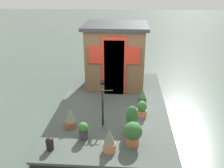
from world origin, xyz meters
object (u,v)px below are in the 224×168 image
(houseboat_cabin, at_px, (116,55))
(bicycle, at_px, (103,100))
(potted_plant_geranium, at_px, (83,130))
(potted_plant_basil, at_px, (109,140))
(potted_plant_thyme, at_px, (132,120))
(potted_plant_lavender, at_px, (143,97))
(mooring_bollard, at_px, (50,143))
(potted_plant_mint, at_px, (142,109))
(potted_plant_fern, at_px, (70,119))
(potted_plant_ivy, at_px, (133,133))

(houseboat_cabin, relative_size, bicycle, 1.18)
(bicycle, bearing_deg, potted_plant_geranium, 165.42)
(potted_plant_basil, bearing_deg, potted_plant_thyme, -31.98)
(potted_plant_thyme, bearing_deg, potted_plant_lavender, -11.90)
(bicycle, distance_m, potted_plant_thyme, 1.13)
(bicycle, relative_size, mooring_bollard, 5.93)
(potted_plant_mint, height_order, potted_plant_lavender, potted_plant_mint)
(bicycle, xyz_separation_m, potted_plant_geranium, (-1.18, 0.31, -0.19))
(houseboat_cabin, relative_size, potted_plant_lavender, 4.97)
(potted_plant_lavender, relative_size, mooring_bollard, 1.41)
(potted_plant_fern, bearing_deg, potted_plant_ivy, -111.05)
(houseboat_cabin, xyz_separation_m, potted_plant_basil, (-3.65, -0.08, -0.77))
(potted_plant_geranium, bearing_deg, potted_plant_mint, -50.65)
(houseboat_cabin, xyz_separation_m, mooring_bollard, (-3.69, 1.16, -0.87))
(potted_plant_fern, relative_size, potted_plant_ivy, 0.92)
(potted_plant_basil, bearing_deg, potted_plant_geranium, 57.26)
(potted_plant_basil, xyz_separation_m, potted_plant_geranium, (0.39, 0.61, -0.04))
(potted_plant_fern, height_order, potted_plant_lavender, potted_plant_fern)
(bicycle, relative_size, potted_plant_basil, 3.22)
(potted_plant_fern, bearing_deg, mooring_bollard, 165.08)
(potted_plant_mint, height_order, potted_plant_basil, potted_plant_basil)
(potted_plant_thyme, distance_m, mooring_bollard, 1.89)
(potted_plant_thyme, distance_m, potted_plant_geranium, 1.13)
(potted_plant_fern, xyz_separation_m, potted_plant_thyme, (-0.09, -1.47, 0.08))
(potted_plant_fern, distance_m, potted_plant_basil, 1.31)
(houseboat_cabin, relative_size, potted_plant_ivy, 3.80)
(potted_plant_lavender, bearing_deg, houseboat_cabin, 31.94)
(potted_plant_geranium, xyz_separation_m, mooring_bollard, (-0.44, 0.64, -0.06))
(potted_plant_mint, xyz_separation_m, potted_plant_ivy, (-1.23, 0.24, 0.08))
(potted_plant_mint, relative_size, potted_plant_basil, 0.81)
(bicycle, distance_m, potted_plant_ivy, 1.54)
(bicycle, height_order, potted_plant_ivy, bicycle)
(potted_plant_fern, bearing_deg, houseboat_cabin, -18.28)
(potted_plant_geranium, xyz_separation_m, potted_plant_ivy, (-0.13, -1.09, 0.08))
(potted_plant_mint, distance_m, potted_plant_ivy, 1.26)
(bicycle, height_order, mooring_bollard, bicycle)
(houseboat_cabin, height_order, potted_plant_geranium, houseboat_cabin)
(potted_plant_fern, relative_size, potted_plant_thyme, 0.73)
(potted_plant_fern, distance_m, potted_plant_lavender, 2.29)
(bicycle, relative_size, potted_plant_fern, 3.50)
(potted_plant_basil, bearing_deg, mooring_bollard, 92.12)
(potted_plant_mint, relative_size, potted_plant_geranium, 1.07)
(potted_plant_fern, height_order, potted_plant_mint, potted_plant_fern)
(mooring_bollard, bearing_deg, bicycle, -30.21)
(potted_plant_mint, xyz_separation_m, potted_plant_geranium, (-1.10, 1.34, 0.00))
(houseboat_cabin, distance_m, potted_plant_lavender, 1.83)
(potted_plant_basil, bearing_deg, houseboat_cabin, 1.23)
(bicycle, xyz_separation_m, potted_plant_lavender, (0.69, -1.08, -0.20))
(mooring_bollard, bearing_deg, potted_plant_thyme, -65.16)
(houseboat_cabin, height_order, mooring_bollard, houseboat_cabin)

